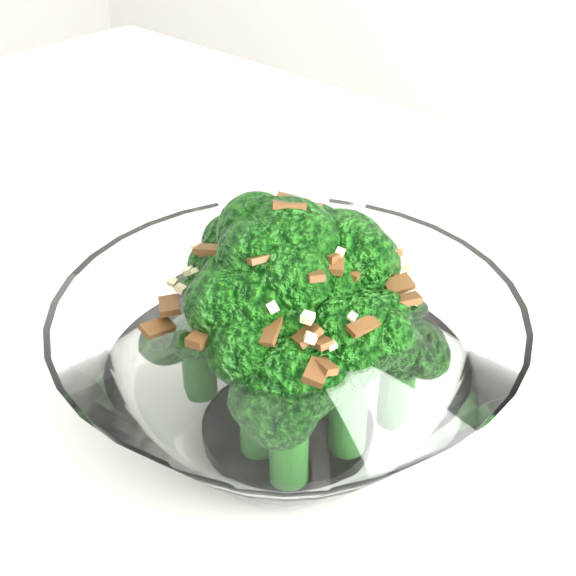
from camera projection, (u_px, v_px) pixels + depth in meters
The scene contains 2 objects.
table at pixel (207, 369), 0.61m from camera, with size 1.30×0.96×0.75m.
broccoli_dish at pixel (289, 355), 0.42m from camera, with size 0.24×0.24×0.15m.
Camera 1 is at (0.38, -0.22, 1.07)m, focal length 50.00 mm.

